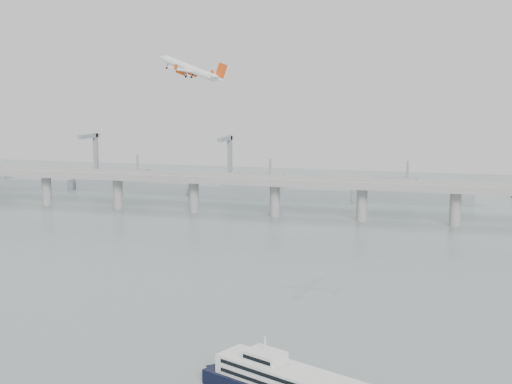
% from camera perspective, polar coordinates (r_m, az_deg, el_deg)
% --- Properties ---
extents(ground, '(900.00, 900.00, 0.00)m').
position_cam_1_polar(ground, '(202.37, -4.38, -12.35)').
color(ground, slate).
rests_on(ground, ground).
extents(bridge, '(800.00, 22.00, 23.90)m').
position_cam_1_polar(bridge, '(387.09, 5.74, 0.31)').
color(bridge, gray).
rests_on(bridge, ground).
extents(distant_fleet, '(453.00, 60.90, 40.00)m').
position_cam_1_polar(distant_fleet, '(499.14, -10.59, 0.69)').
color(distant_fleet, gray).
rests_on(distant_fleet, ground).
extents(airliner, '(33.55, 30.69, 13.57)m').
position_cam_1_polar(airliner, '(293.32, -5.44, 10.15)').
color(airliner, white).
rests_on(airliner, ground).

